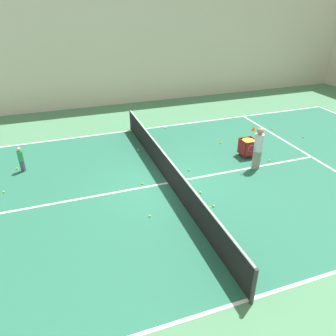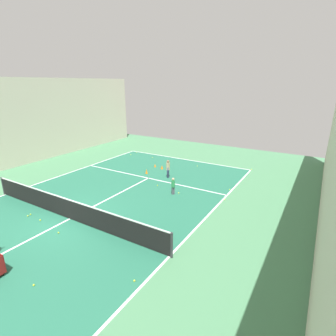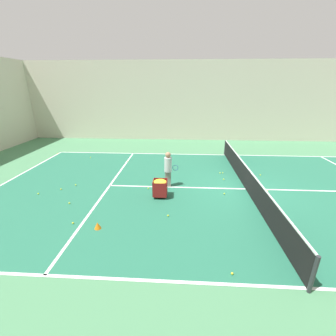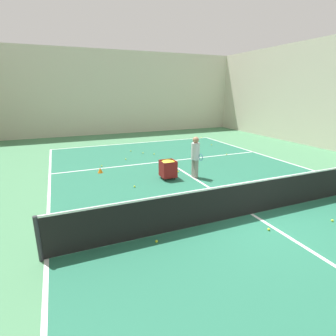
# 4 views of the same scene
# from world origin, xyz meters

# --- Properties ---
(ground_plane) EXTENTS (38.19, 38.19, 0.00)m
(ground_plane) POSITION_xyz_m (0.00, 0.00, 0.00)
(ground_plane) COLOR #477F56
(court_playing_area) EXTENTS (11.47, 24.57, 0.00)m
(court_playing_area) POSITION_xyz_m (0.00, 0.00, 0.00)
(court_playing_area) COLOR #23664C
(court_playing_area) RESTS_ON ground
(line_baseline_far) EXTENTS (11.47, 0.10, 0.00)m
(line_baseline_far) POSITION_xyz_m (0.00, 12.29, 0.01)
(line_baseline_far) COLOR white
(line_baseline_far) RESTS_ON ground
(line_sideline_left) EXTENTS (0.10, 24.57, 0.00)m
(line_sideline_left) POSITION_xyz_m (-5.74, 0.00, 0.01)
(line_sideline_left) COLOR white
(line_sideline_left) RESTS_ON ground
(line_sideline_right) EXTENTS (0.10, 24.57, 0.00)m
(line_sideline_right) POSITION_xyz_m (5.74, 0.00, 0.01)
(line_sideline_right) COLOR white
(line_sideline_right) RESTS_ON ground
(line_service_far) EXTENTS (11.47, 0.10, 0.00)m
(line_service_far) POSITION_xyz_m (0.00, 6.76, 0.01)
(line_service_far) COLOR white
(line_service_far) RESTS_ON ground
(line_centre_service) EXTENTS (0.10, 13.52, 0.00)m
(line_centre_service) POSITION_xyz_m (0.00, 0.00, 0.01)
(line_centre_service) COLOR white
(line_centre_service) RESTS_ON ground
(hall_enclosure_right) EXTENTS (0.15, 34.49, 6.82)m
(hall_enclosure_right) POSITION_xyz_m (10.62, 0.00, 3.41)
(hall_enclosure_right) COLOR beige
(hall_enclosure_right) RESTS_ON ground
(tennis_net) EXTENTS (11.77, 0.10, 1.09)m
(tennis_net) POSITION_xyz_m (0.00, 0.00, 0.56)
(tennis_net) COLOR #2D2D33
(tennis_net) RESTS_ON ground
(coach_at_net) EXTENTS (0.37, 0.68, 1.79)m
(coach_at_net) POSITION_xyz_m (0.09, 3.81, 1.02)
(coach_at_net) COLOR gray
(coach_at_net) RESTS_ON ground
(ball_cart) EXTENTS (0.62, 0.63, 0.82)m
(ball_cart) POSITION_xyz_m (-1.05, 4.10, 0.58)
(ball_cart) COLOR maroon
(ball_cart) RESTS_ON ground
(training_cone_1) EXTENTS (0.24, 0.24, 0.24)m
(training_cone_1) POSITION_xyz_m (-3.59, 6.08, 0.12)
(training_cone_1) COLOR orange
(training_cone_1) RESTS_ON ground
(tennis_ball_0) EXTENTS (0.07, 0.07, 0.07)m
(tennis_ball_0) POSITION_xyz_m (-1.16, 9.78, 0.04)
(tennis_ball_0) COLOR yellow
(tennis_ball_0) RESTS_ON ground
(tennis_ball_1) EXTENTS (0.07, 0.07, 0.07)m
(tennis_ball_1) POSITION_xyz_m (2.01, 0.93, 0.04)
(tennis_ball_1) COLOR yellow
(tennis_ball_1) RESTS_ON ground
(tennis_ball_2) EXTENTS (0.07, 0.07, 0.07)m
(tennis_ball_2) POSITION_xyz_m (-2.67, 3.64, 0.04)
(tennis_ball_2) COLOR yellow
(tennis_ball_2) RESTS_ON ground
(tennis_ball_3) EXTENTS (0.07, 0.07, 0.07)m
(tennis_ball_3) POSITION_xyz_m (-0.09, 8.48, 0.04)
(tennis_ball_3) COLOR yellow
(tennis_ball_3) RESTS_ON ground
(tennis_ball_5) EXTENTS (0.07, 0.07, 0.07)m
(tennis_ball_5) POSITION_xyz_m (-0.27, 4.75, 0.04)
(tennis_ball_5) COLOR yellow
(tennis_ball_5) RESTS_ON ground
(tennis_ball_6) EXTENTS (0.07, 0.07, 0.07)m
(tennis_ball_6) POSITION_xyz_m (-1.94, 7.92, 0.04)
(tennis_ball_6) COLOR yellow
(tennis_ball_6) RESTS_ON ground
(tennis_ball_10) EXTENTS (0.07, 0.07, 0.07)m
(tennis_ball_10) POSITION_xyz_m (1.08, 0.87, 0.04)
(tennis_ball_10) COLOR yellow
(tennis_ball_10) RESTS_ON ground
(tennis_ball_12) EXTENTS (0.07, 0.07, 0.07)m
(tennis_ball_12) POSITION_xyz_m (-5.40, 1.76, 0.04)
(tennis_ball_12) COLOR yellow
(tennis_ball_12) RESTS_ON ground
(tennis_ball_13) EXTENTS (0.07, 0.07, 0.07)m
(tennis_ball_13) POSITION_xyz_m (-0.23, -0.96, 0.04)
(tennis_ball_13) COLOR yellow
(tennis_ball_13) RESTS_ON ground
(tennis_ball_14) EXTENTS (0.07, 0.07, 0.07)m
(tennis_ball_14) POSITION_xyz_m (-3.23, -0.32, 0.04)
(tennis_ball_14) COLOR yellow
(tennis_ball_14) RESTS_ON ground
(tennis_ball_15) EXTENTS (0.07, 0.07, 0.07)m
(tennis_ball_15) POSITION_xyz_m (-0.63, 8.97, 0.04)
(tennis_ball_15) COLOR yellow
(tennis_ball_15) RESTS_ON ground
(tennis_ball_16) EXTENTS (0.07, 0.07, 0.07)m
(tennis_ball_16) POSITION_xyz_m (2.04, 0.77, 0.04)
(tennis_ball_16) COLOR yellow
(tennis_ball_16) RESTS_ON ground
(tennis_ball_17) EXTENTS (0.07, 0.07, 0.07)m
(tennis_ball_17) POSITION_xyz_m (4.48, 9.51, 0.04)
(tennis_ball_17) COLOR yellow
(tennis_ball_17) RESTS_ON ground
(tennis_ball_18) EXTENTS (0.07, 0.07, 0.07)m
(tennis_ball_18) POSITION_xyz_m (1.83, -1.28, 0.04)
(tennis_ball_18) COLOR yellow
(tennis_ball_18) RESTS_ON ground
(tennis_ball_20) EXTENTS (0.07, 0.07, 0.07)m
(tennis_ball_20) POSITION_xyz_m (5.29, 12.33, 0.04)
(tennis_ball_20) COLOR yellow
(tennis_ball_20) RESTS_ON ground
(tennis_ball_21) EXTENTS (0.07, 0.07, 0.07)m
(tennis_ball_21) POSITION_xyz_m (3.80, 6.73, 0.04)
(tennis_ball_21) COLOR yellow
(tennis_ball_21) RESTS_ON ground
(tennis_ball_23) EXTENTS (0.07, 0.07, 0.07)m
(tennis_ball_23) POSITION_xyz_m (-3.37, 7.09, 0.04)
(tennis_ball_23) COLOR yellow
(tennis_ball_23) RESTS_ON ground
(tennis_ball_24) EXTENTS (0.07, 0.07, 0.07)m
(tennis_ball_24) POSITION_xyz_m (-0.64, 1.14, 0.04)
(tennis_ball_24) COLOR yellow
(tennis_ball_24) RESTS_ON ground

